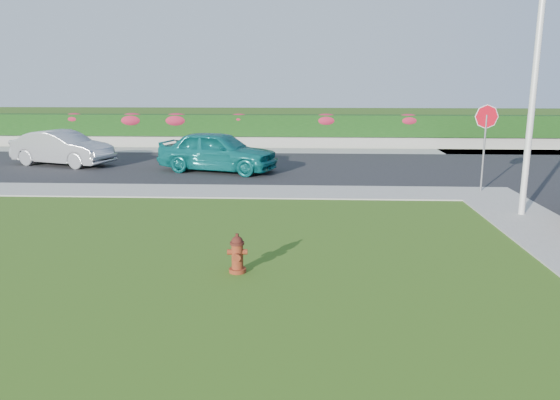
{
  "coord_description": "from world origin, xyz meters",
  "views": [
    {
      "loc": [
        1.33,
        -7.97,
        3.55
      ],
      "look_at": [
        0.78,
        3.88,
        0.9
      ],
      "focal_mm": 35.0,
      "sensor_mm": 36.0,
      "label": 1
    }
  ],
  "objects_px": {
    "sedan_teal": "(218,151)",
    "fire_hydrant": "(237,254)",
    "stop_sign": "(486,127)",
    "utility_pole": "(532,107)",
    "sedan_silver": "(62,148)"
  },
  "relations": [
    {
      "from": "sedan_teal",
      "to": "fire_hydrant",
      "type": "bearing_deg",
      "value": -152.7
    },
    {
      "from": "fire_hydrant",
      "to": "stop_sign",
      "type": "xyz_separation_m",
      "value": [
        6.86,
        7.74,
        1.72
      ]
    },
    {
      "from": "fire_hydrant",
      "to": "sedan_teal",
      "type": "height_order",
      "value": "sedan_teal"
    },
    {
      "from": "fire_hydrant",
      "to": "utility_pole",
      "type": "height_order",
      "value": "utility_pole"
    },
    {
      "from": "sedan_silver",
      "to": "utility_pole",
      "type": "distance_m",
      "value": 17.61
    },
    {
      "from": "sedan_teal",
      "to": "stop_sign",
      "type": "height_order",
      "value": "stop_sign"
    },
    {
      "from": "sedan_silver",
      "to": "stop_sign",
      "type": "xyz_separation_m",
      "value": [
        15.62,
        -4.54,
        1.33
      ]
    },
    {
      "from": "utility_pole",
      "to": "stop_sign",
      "type": "bearing_deg",
      "value": 92.23
    },
    {
      "from": "sedan_teal",
      "to": "utility_pole",
      "type": "bearing_deg",
      "value": -108.42
    },
    {
      "from": "fire_hydrant",
      "to": "stop_sign",
      "type": "height_order",
      "value": "stop_sign"
    },
    {
      "from": "stop_sign",
      "to": "sedan_teal",
      "type": "bearing_deg",
      "value": 176.17
    },
    {
      "from": "sedan_silver",
      "to": "stop_sign",
      "type": "relative_size",
      "value": 1.55
    },
    {
      "from": "stop_sign",
      "to": "fire_hydrant",
      "type": "bearing_deg",
      "value": -115.37
    },
    {
      "from": "sedan_teal",
      "to": "sedan_silver",
      "type": "xyz_separation_m",
      "value": [
        -6.65,
        1.26,
        -0.07
      ]
    },
    {
      "from": "sedan_teal",
      "to": "sedan_silver",
      "type": "height_order",
      "value": "sedan_teal"
    }
  ]
}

